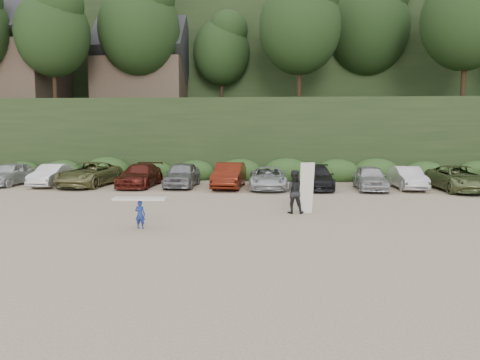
{
  "coord_description": "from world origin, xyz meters",
  "views": [
    {
      "loc": [
        0.36,
        -19.27,
        3.83
      ],
      "look_at": [
        -1.35,
        3.0,
        1.3
      ],
      "focal_mm": 35.0,
      "sensor_mm": 36.0,
      "label": 1
    }
  ],
  "objects": [
    {
      "name": "parked_cars",
      "position": [
        1.28,
        9.99,
        0.75
      ],
      "size": [
        39.24,
        6.25,
        1.59
      ],
      "color": "#B1B2B7",
      "rests_on": "ground"
    },
    {
      "name": "child_surfer",
      "position": [
        -4.74,
        -2.2,
        0.81
      ],
      "size": [
        2.0,
        0.64,
        1.19
      ],
      "color": "navy",
      "rests_on": "ground"
    },
    {
      "name": "ground",
      "position": [
        0.0,
        0.0,
        0.0
      ],
      "size": [
        120.0,
        120.0,
        0.0
      ],
      "primitive_type": "plane",
      "color": "tan",
      "rests_on": "ground"
    },
    {
      "name": "hillside_backdrop",
      "position": [
        -0.26,
        35.93,
        11.22
      ],
      "size": [
        90.0,
        41.5,
        28.0
      ],
      "color": "black",
      "rests_on": "ground"
    },
    {
      "name": "adult_surfer",
      "position": [
        1.21,
        1.46,
        0.98
      ],
      "size": [
        1.39,
        0.75,
        2.28
      ],
      "color": "black",
      "rests_on": "ground"
    }
  ]
}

